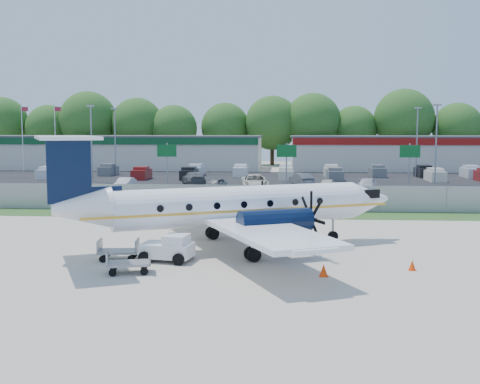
# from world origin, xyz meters

# --- Properties ---
(ground) EXTENTS (170.00, 170.00, 0.00)m
(ground) POSITION_xyz_m (0.00, 0.00, 0.00)
(ground) COLOR beige
(ground) RESTS_ON ground
(grass_verge) EXTENTS (170.00, 4.00, 0.02)m
(grass_verge) POSITION_xyz_m (0.00, 12.00, 0.01)
(grass_verge) COLOR #2D561E
(grass_verge) RESTS_ON ground
(access_road) EXTENTS (170.00, 8.00, 0.02)m
(access_road) POSITION_xyz_m (0.00, 19.00, 0.01)
(access_road) COLOR black
(access_road) RESTS_ON ground
(parking_lot) EXTENTS (170.00, 32.00, 0.02)m
(parking_lot) POSITION_xyz_m (0.00, 40.00, 0.01)
(parking_lot) COLOR black
(parking_lot) RESTS_ON ground
(perimeter_fence) EXTENTS (120.00, 0.06, 1.99)m
(perimeter_fence) POSITION_xyz_m (0.00, 14.00, 1.00)
(perimeter_fence) COLOR gray
(perimeter_fence) RESTS_ON ground
(building_west) EXTENTS (46.40, 12.40, 5.24)m
(building_west) POSITION_xyz_m (-24.00, 61.98, 2.63)
(building_west) COLOR silver
(building_west) RESTS_ON ground
(building_east) EXTENTS (44.40, 12.40, 5.24)m
(building_east) POSITION_xyz_m (26.00, 61.98, 2.63)
(building_east) COLOR silver
(building_east) RESTS_ON ground
(sign_left) EXTENTS (1.80, 0.26, 5.00)m
(sign_left) POSITION_xyz_m (-8.00, 22.91, 3.61)
(sign_left) COLOR gray
(sign_left) RESTS_ON ground
(sign_mid) EXTENTS (1.80, 0.26, 5.00)m
(sign_mid) POSITION_xyz_m (3.00, 22.91, 3.61)
(sign_mid) COLOR gray
(sign_mid) RESTS_ON ground
(sign_right) EXTENTS (1.80, 0.26, 5.00)m
(sign_right) POSITION_xyz_m (14.00, 22.91, 3.61)
(sign_right) COLOR gray
(sign_right) RESTS_ON ground
(flagpole_west) EXTENTS (1.06, 0.12, 10.00)m
(flagpole_west) POSITION_xyz_m (-35.92, 55.00, 5.64)
(flagpole_west) COLOR white
(flagpole_west) RESTS_ON ground
(flagpole_east) EXTENTS (1.06, 0.12, 10.00)m
(flagpole_east) POSITION_xyz_m (-30.92, 55.00, 5.64)
(flagpole_east) COLOR white
(flagpole_east) RESTS_ON ground
(light_pole_nw) EXTENTS (0.90, 0.35, 9.09)m
(light_pole_nw) POSITION_xyz_m (-20.00, 38.00, 5.23)
(light_pole_nw) COLOR gray
(light_pole_nw) RESTS_ON ground
(light_pole_ne) EXTENTS (0.90, 0.35, 9.09)m
(light_pole_ne) POSITION_xyz_m (20.00, 38.00, 5.23)
(light_pole_ne) COLOR gray
(light_pole_ne) RESTS_ON ground
(light_pole_sw) EXTENTS (0.90, 0.35, 9.09)m
(light_pole_sw) POSITION_xyz_m (-20.00, 48.00, 5.23)
(light_pole_sw) COLOR gray
(light_pole_sw) RESTS_ON ground
(light_pole_se) EXTENTS (0.90, 0.35, 9.09)m
(light_pole_se) POSITION_xyz_m (20.00, 48.00, 5.23)
(light_pole_se) COLOR gray
(light_pole_se) RESTS_ON ground
(tree_line) EXTENTS (112.00, 6.00, 14.00)m
(tree_line) POSITION_xyz_m (0.00, 74.00, 0.00)
(tree_line) COLOR #28591A
(tree_line) RESTS_ON ground
(aircraft) EXTENTS (19.11, 18.53, 5.96)m
(aircraft) POSITION_xyz_m (0.10, -0.85, 2.30)
(aircraft) COLOR white
(aircraft) RESTS_ON ground
(pushback_tug) EXTENTS (2.59, 2.07, 1.28)m
(pushback_tug) POSITION_xyz_m (-2.66, -3.95, 0.61)
(pushback_tug) COLOR white
(pushback_tug) RESTS_ON ground
(baggage_cart_near) EXTENTS (2.00, 1.33, 0.99)m
(baggage_cart_near) POSITION_xyz_m (-5.14, -3.92, 0.46)
(baggage_cart_near) COLOR gray
(baggage_cart_near) RESTS_ON ground
(baggage_cart_far) EXTENTS (2.12, 1.56, 1.00)m
(baggage_cart_far) POSITION_xyz_m (-3.98, -6.46, 0.46)
(baggage_cart_far) COLOR gray
(baggage_cart_far) RESTS_ON ground
(cone_nose) EXTENTS (0.34, 0.34, 0.48)m
(cone_nose) POSITION_xyz_m (8.53, -5.02, 0.23)
(cone_nose) COLOR #FC3F07
(cone_nose) RESTS_ON ground
(cone_port_wing) EXTENTS (0.38, 0.38, 0.54)m
(cone_port_wing) POSITION_xyz_m (4.51, -6.44, 0.26)
(cone_port_wing) COLOR #FC3F07
(cone_port_wing) RESTS_ON ground
(cone_starboard_wing) EXTENTS (0.33, 0.33, 0.47)m
(cone_starboard_wing) POSITION_xyz_m (4.43, 7.69, 0.22)
(cone_starboard_wing) COLOR #FC3F07
(cone_starboard_wing) RESTS_ON ground
(road_car_west) EXTENTS (6.16, 4.66, 1.56)m
(road_car_west) POSITION_xyz_m (-16.35, 17.29, 0.00)
(road_car_west) COLOR beige
(road_car_west) RESTS_ON ground
(road_car_mid) EXTENTS (4.34, 2.19, 1.37)m
(road_car_mid) POSITION_xyz_m (10.17, 19.97, 0.00)
(road_car_mid) COLOR #595B5E
(road_car_mid) RESTS_ON ground
(parked_car_a) EXTENTS (1.58, 3.97, 1.28)m
(parked_car_a) POSITION_xyz_m (-13.56, 28.74, 0.00)
(parked_car_a) COLOR silver
(parked_car_a) RESTS_ON ground
(parked_car_b) EXTENTS (2.57, 4.02, 1.28)m
(parked_car_b) POSITION_xyz_m (-4.28, 29.30, 0.00)
(parked_car_b) COLOR #595B5E
(parked_car_b) RESTS_ON ground
(parked_car_c) EXTENTS (3.35, 6.09, 1.61)m
(parked_car_c) POSITION_xyz_m (-0.21, 29.74, 0.00)
(parked_car_c) COLOR beige
(parked_car_c) RESTS_ON ground
(parked_car_d) EXTENTS (2.23, 4.15, 1.34)m
(parked_car_d) POSITION_xyz_m (7.08, 28.19, 0.00)
(parked_car_d) COLOR beige
(parked_car_d) RESTS_ON ground
(parked_car_e) EXTENTS (2.73, 4.59, 1.46)m
(parked_car_e) POSITION_xyz_m (11.02, 28.46, 0.00)
(parked_car_e) COLOR silver
(parked_car_e) RESTS_ON ground
(parked_car_f) EXTENTS (3.67, 5.47, 1.47)m
(parked_car_f) POSITION_xyz_m (-7.42, 35.32, 0.00)
(parked_car_f) COLOR #595B5E
(parked_car_f) RESTS_ON ground
(parked_car_g) EXTENTS (2.91, 4.41, 1.37)m
(parked_car_g) POSITION_xyz_m (4.69, 35.55, 0.00)
(parked_car_g) COLOR #595B5E
(parked_car_g) RESTS_ON ground
(far_parking_rows) EXTENTS (56.00, 10.00, 1.60)m
(far_parking_rows) POSITION_xyz_m (0.00, 45.00, 0.00)
(far_parking_rows) COLOR gray
(far_parking_rows) RESTS_ON ground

